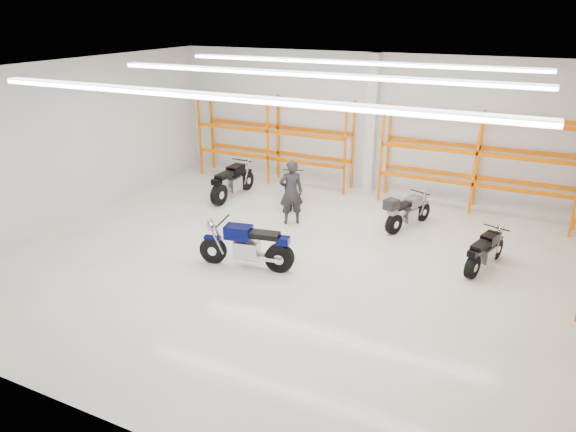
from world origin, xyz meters
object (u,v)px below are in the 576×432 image
at_px(motorcycle_main, 250,247).
at_px(standing_man, 291,192).
at_px(motorcycle_back_c, 405,212).
at_px(motorcycle_back_a, 231,182).
at_px(structural_column, 371,125).
at_px(motorcycle_back_d, 484,252).
at_px(motorcycle_back_b, 291,190).

xyz_separation_m(motorcycle_main, standing_man, (-0.29, 2.92, 0.40)).
xyz_separation_m(motorcycle_main, motorcycle_back_c, (2.76, 3.90, -0.04)).
height_order(motorcycle_back_a, structural_column, structural_column).
relative_size(motorcycle_back_c, structural_column, 0.43).
distance_m(motorcycle_main, structural_column, 6.85).
bearing_deg(motorcycle_main, motorcycle_back_d, 24.52).
xyz_separation_m(motorcycle_back_b, standing_man, (0.66, -1.43, 0.49)).
bearing_deg(standing_man, motorcycle_back_a, -55.59).
xyz_separation_m(motorcycle_main, motorcycle_back_a, (-2.93, 4.00, -0.01)).
relative_size(motorcycle_back_a, motorcycle_back_b, 1.22).
height_order(motorcycle_back_a, motorcycle_back_d, motorcycle_back_a).
relative_size(motorcycle_main, standing_man, 1.25).
height_order(motorcycle_back_d, standing_man, standing_man).
relative_size(motorcycle_back_a, standing_man, 1.24).
xyz_separation_m(motorcycle_back_a, structural_column, (3.79, 2.58, 1.72)).
height_order(motorcycle_back_c, standing_man, standing_man).
bearing_deg(standing_man, motorcycle_main, 62.29).
xyz_separation_m(motorcycle_back_c, motorcycle_back_d, (2.24, -1.62, -0.07)).
distance_m(motorcycle_back_d, structural_column, 6.24).
distance_m(motorcycle_back_d, standing_man, 5.36).
bearing_deg(motorcycle_back_d, motorcycle_back_c, 144.23).
bearing_deg(motorcycle_back_c, motorcycle_back_a, 179.03).
xyz_separation_m(motorcycle_back_d, structural_column, (-4.14, 4.30, 1.82)).
distance_m(motorcycle_main, standing_man, 2.96).
xyz_separation_m(motorcycle_back_b, motorcycle_back_c, (3.72, -0.45, 0.05)).
distance_m(motorcycle_back_a, standing_man, 2.88).
distance_m(motorcycle_main, motorcycle_back_d, 5.51).
relative_size(motorcycle_main, motorcycle_back_d, 1.28).
bearing_deg(structural_column, standing_man, -107.49).
xyz_separation_m(motorcycle_back_d, standing_man, (-5.30, 0.64, 0.51)).
height_order(motorcycle_back_c, structural_column, structural_column).
relative_size(motorcycle_back_c, motorcycle_back_d, 1.06).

